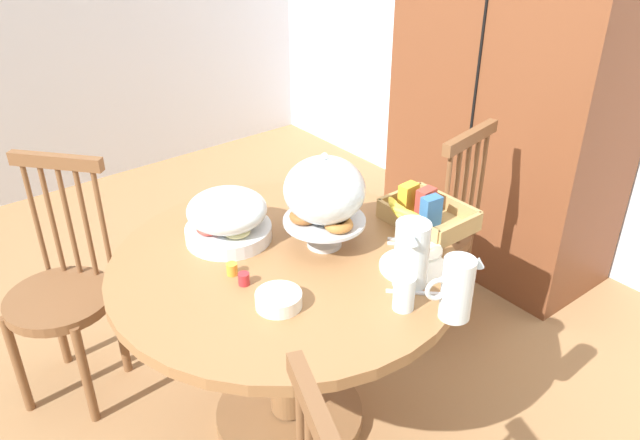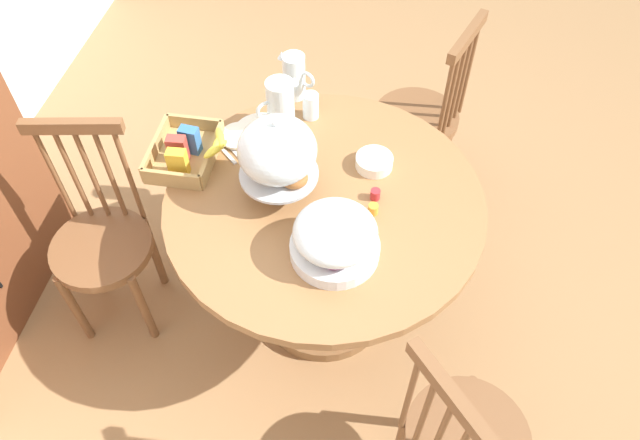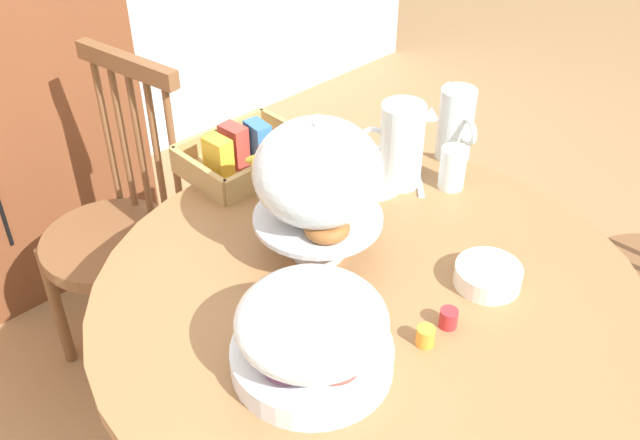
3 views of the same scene
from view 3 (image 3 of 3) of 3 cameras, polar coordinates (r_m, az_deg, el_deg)
name	(u,v)px [view 3 (image 3 of 3)]	position (r m, az deg, el deg)	size (l,w,h in m)	color
dining_table	(366,362)	(1.69, 3.59, -10.99)	(1.16, 1.16, 0.74)	olive
windsor_chair_facing_door	(117,238)	(2.21, -15.49, -1.37)	(0.41, 0.41, 0.97)	brown
pastry_stand_with_dome	(318,177)	(1.51, -0.14, 3.34)	(0.28, 0.28, 0.34)	silver
fruit_platter_covered	(312,333)	(1.32, -0.64, -8.81)	(0.30, 0.30, 0.18)	silver
orange_juice_pitcher	(455,127)	(1.95, 10.49, 7.15)	(0.09, 0.17, 0.19)	silver
milk_pitcher	(401,148)	(1.81, 6.30, 5.57)	(0.15, 0.16, 0.22)	silver
cereal_basket	(247,155)	(1.89, -5.71, 5.09)	(0.32, 0.30, 0.12)	tan
china_plate_large	(363,177)	(1.87, 3.40, 3.39)	(0.22, 0.22, 0.01)	white
china_plate_small	(329,168)	(1.88, 0.74, 4.11)	(0.15, 0.15, 0.01)	white
cereal_bowl	(488,276)	(1.57, 12.93, -4.24)	(0.14, 0.14, 0.04)	white
drinking_glass	(452,168)	(1.84, 10.28, 4.01)	(0.06, 0.06, 0.11)	silver
jam_jar_strawberry	(448,318)	(1.46, 9.97, -7.54)	(0.04, 0.04, 0.04)	#B7282D
jam_jar_apricot	(425,336)	(1.42, 8.21, -8.94)	(0.04, 0.04, 0.04)	orange
table_knife	(309,177)	(1.87, -0.90, 3.36)	(0.17, 0.01, 0.01)	silver
dinner_fork	(297,177)	(1.87, -1.82, 3.37)	(0.17, 0.01, 0.01)	silver
soup_spoon	(418,178)	(1.88, 7.67, 3.26)	(0.17, 0.01, 0.01)	silver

